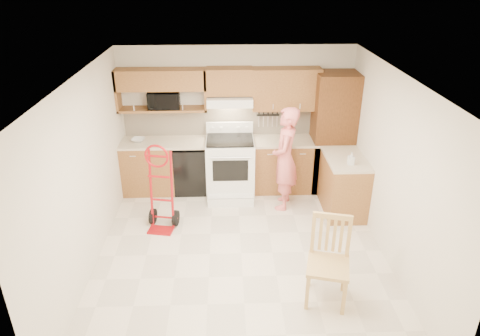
{
  "coord_description": "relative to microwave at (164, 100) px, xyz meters",
  "views": [
    {
      "loc": [
        -0.19,
        -5.03,
        3.74
      ],
      "look_at": [
        0.0,
        0.5,
        1.1
      ],
      "focal_mm": 32.58,
      "sensor_mm": 36.0,
      "label": 1
    }
  ],
  "objects": [
    {
      "name": "floor",
      "position": [
        1.22,
        -2.08,
        -1.65
      ],
      "size": [
        4.0,
        4.5,
        0.02
      ],
      "primitive_type": "cube",
      "color": "beige",
      "rests_on": "ground"
    },
    {
      "name": "ceiling",
      "position": [
        1.22,
        -2.08,
        0.87
      ],
      "size": [
        4.0,
        4.5,
        0.02
      ],
      "primitive_type": "cube",
      "color": "white",
      "rests_on": "ground"
    },
    {
      "name": "wall_back",
      "position": [
        1.22,
        0.17,
        -0.39
      ],
      "size": [
        4.0,
        0.02,
        2.5
      ],
      "primitive_type": "cube",
      "color": "beige",
      "rests_on": "ground"
    },
    {
      "name": "wall_front",
      "position": [
        1.22,
        -4.34,
        -0.39
      ],
      "size": [
        4.0,
        0.02,
        2.5
      ],
      "primitive_type": "cube",
      "color": "beige",
      "rests_on": "ground"
    },
    {
      "name": "wall_left",
      "position": [
        -0.79,
        -2.08,
        -0.39
      ],
      "size": [
        0.02,
        4.5,
        2.5
      ],
      "primitive_type": "cube",
      "color": "beige",
      "rests_on": "ground"
    },
    {
      "name": "wall_right",
      "position": [
        3.23,
        -2.08,
        -0.39
      ],
      "size": [
        0.02,
        4.5,
        2.5
      ],
      "primitive_type": "cube",
      "color": "beige",
      "rests_on": "ground"
    },
    {
      "name": "backsplash",
      "position": [
        1.22,
        0.15,
        -0.44
      ],
      "size": [
        3.92,
        0.03,
        0.55
      ],
      "primitive_type": "cube",
      "color": "beige",
      "rests_on": "wall_back"
    },
    {
      "name": "lower_cab_left",
      "position": [
        -0.33,
        -0.14,
        -1.19
      ],
      "size": [
        0.9,
        0.6,
        0.9
      ],
      "primitive_type": "cube",
      "color": "olive",
      "rests_on": "ground"
    },
    {
      "name": "dishwasher",
      "position": [
        0.42,
        -0.14,
        -1.21
      ],
      "size": [
        0.6,
        0.6,
        0.85
      ],
      "primitive_type": "cube",
      "color": "black",
      "rests_on": "ground"
    },
    {
      "name": "lower_cab_right",
      "position": [
        2.05,
        -0.14,
        -1.19
      ],
      "size": [
        1.14,
        0.6,
        0.9
      ],
      "primitive_type": "cube",
      "color": "olive",
      "rests_on": "ground"
    },
    {
      "name": "countertop_left",
      "position": [
        -0.03,
        -0.13,
        -0.72
      ],
      "size": [
        1.5,
        0.63,
        0.04
      ],
      "primitive_type": "cube",
      "color": "beige",
      "rests_on": "lower_cab_left"
    },
    {
      "name": "countertop_right",
      "position": [
        2.05,
        -0.13,
        -0.72
      ],
      "size": [
        1.14,
        0.63,
        0.04
      ],
      "primitive_type": "cube",
      "color": "beige",
      "rests_on": "lower_cab_right"
    },
    {
      "name": "cab_return_right",
      "position": [
        2.92,
        -0.94,
        -1.19
      ],
      "size": [
        0.6,
        1.0,
        0.9
      ],
      "primitive_type": "cube",
      "color": "olive",
      "rests_on": "ground"
    },
    {
      "name": "countertop_return",
      "position": [
        2.92,
        -0.94,
        -0.72
      ],
      "size": [
        0.63,
        1.0,
        0.04
      ],
      "primitive_type": "cube",
      "color": "beige",
      "rests_on": "cab_return_right"
    },
    {
      "name": "pantry_tall",
      "position": [
        2.87,
        -0.14,
        -0.59
      ],
      "size": [
        0.7,
        0.6,
        2.1
      ],
      "primitive_type": "cube",
      "color": "#623214",
      "rests_on": "ground"
    },
    {
      "name": "upper_cab_left",
      "position": [
        -0.03,
        0.0,
        0.34
      ],
      "size": [
        1.5,
        0.33,
        0.34
      ],
      "primitive_type": "cube",
      "color": "olive",
      "rests_on": "wall_back"
    },
    {
      "name": "upper_shelf_mw",
      "position": [
        -0.03,
        0.0,
        -0.17
      ],
      "size": [
        1.5,
        0.33,
        0.04
      ],
      "primitive_type": "cube",
      "color": "olive",
      "rests_on": "wall_back"
    },
    {
      "name": "upper_cab_center",
      "position": [
        1.1,
        0.0,
        0.3
      ],
      "size": [
        0.76,
        0.33,
        0.44
      ],
      "primitive_type": "cube",
      "color": "olive",
      "rests_on": "wall_back"
    },
    {
      "name": "upper_cab_right",
      "position": [
        2.05,
        0.0,
        0.16
      ],
      "size": [
        1.14,
        0.33,
        0.7
      ],
      "primitive_type": "cube",
      "color": "olive",
      "rests_on": "wall_back"
    },
    {
      "name": "range_hood",
      "position": [
        1.1,
        -0.06,
        -0.01
      ],
      "size": [
        0.76,
        0.46,
        0.14
      ],
      "primitive_type": "cube",
      "color": "white",
      "rests_on": "wall_back"
    },
    {
      "name": "knife_strip",
      "position": [
        1.77,
        0.12,
        -0.4
      ],
      "size": [
        0.4,
        0.05,
        0.29
      ],
      "primitive_type": null,
      "color": "black",
      "rests_on": "backsplash"
    },
    {
      "name": "microwave",
      "position": [
        0.0,
        0.0,
        0.0
      ],
      "size": [
        0.54,
        0.37,
        0.29
      ],
      "primitive_type": "imported",
      "rotation": [
        0.0,
        0.0,
        0.04
      ],
      "color": "black",
      "rests_on": "upper_shelf_mw"
    },
    {
      "name": "range",
      "position": [
        1.1,
        -0.33,
        -1.03
      ],
      "size": [
        0.82,
        1.08,
        1.21
      ],
      "primitive_type": null,
      "color": "white",
      "rests_on": "ground"
    },
    {
      "name": "person",
      "position": [
        1.98,
        -0.77,
        -0.77
      ],
      "size": [
        0.54,
        0.7,
        1.72
      ],
      "primitive_type": "imported",
      "rotation": [
        0.0,
        0.0,
        -1.79
      ],
      "color": "#E86C6D",
      "rests_on": "ground"
    },
    {
      "name": "hand_truck",
      "position": [
        0.03,
        -1.38,
        -1.01
      ],
      "size": [
        0.57,
        0.53,
        1.25
      ],
      "primitive_type": null,
      "rotation": [
        0.0,
        0.0,
        -0.18
      ],
      "color": "#AB1015",
      "rests_on": "ground"
    },
    {
      "name": "dining_chair",
      "position": [
        2.21,
        -3.04,
        -1.09
      ],
      "size": [
        0.6,
        0.63,
        1.08
      ],
      "primitive_type": null,
      "rotation": [
        0.0,
        0.0,
        -0.25
      ],
      "color": "tan",
      "rests_on": "ground"
    },
    {
      "name": "soap_bottle",
      "position": [
        2.92,
        -1.18,
        -0.6
      ],
      "size": [
        0.09,
        0.09,
        0.2
      ],
      "primitive_type": "imported",
      "rotation": [
        0.0,
        0.0,
        0.0
      ],
      "color": "white",
      "rests_on": "countertop_return"
    },
    {
      "name": "bowl",
      "position": [
        -0.47,
        -0.13,
        -0.67
      ],
      "size": [
        0.26,
        0.26,
        0.06
      ],
      "primitive_type": "imported",
      "rotation": [
        0.0,
        0.0,
        -0.15
      ],
      "color": "white",
      "rests_on": "countertop_left"
    }
  ]
}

